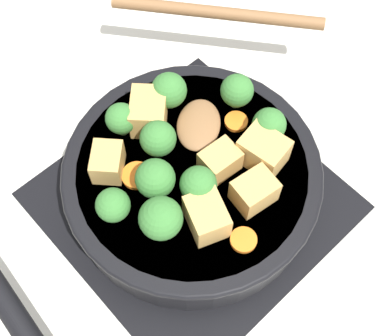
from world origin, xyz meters
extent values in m
plane|color=silver|center=(0.00, 0.00, 0.00)|extent=(2.40, 2.40, 0.00)
cube|color=black|center=(0.00, 0.00, 0.00)|extent=(0.31, 0.31, 0.01)
torus|color=black|center=(0.00, 0.00, 0.02)|extent=(0.24, 0.24, 0.01)
cube|color=black|center=(0.00, 0.00, 0.02)|extent=(0.01, 0.23, 0.01)
cube|color=black|center=(0.00, 0.00, 0.02)|extent=(0.23, 0.01, 0.01)
cylinder|color=black|center=(0.00, 0.00, 0.06)|extent=(0.27, 0.27, 0.06)
cylinder|color=brown|center=(0.00, 0.00, 0.06)|extent=(0.25, 0.25, 0.05)
torus|color=black|center=(0.00, 0.00, 0.08)|extent=(0.28, 0.28, 0.01)
cylinder|color=black|center=(-0.23, 0.01, 0.07)|extent=(0.04, 0.18, 0.02)
ellipsoid|color=brown|center=(0.04, 0.03, 0.09)|extent=(0.08, 0.08, 0.01)
cylinder|color=brown|center=(0.17, 0.14, 0.09)|extent=(0.18, 0.22, 0.02)
cube|color=tan|center=(0.02, -0.07, 0.10)|extent=(0.05, 0.04, 0.03)
cube|color=tan|center=(0.02, -0.02, 0.10)|extent=(0.04, 0.03, 0.03)
cube|color=tan|center=(-0.07, 0.06, 0.10)|extent=(0.05, 0.05, 0.03)
cube|color=tan|center=(0.06, -0.04, 0.10)|extent=(0.04, 0.05, 0.04)
cube|color=tan|center=(-0.03, -0.06, 0.10)|extent=(0.05, 0.05, 0.04)
cube|color=tan|center=(0.01, 0.08, 0.11)|extent=(0.06, 0.06, 0.04)
cylinder|color=#709956|center=(-0.02, 0.09, 0.09)|extent=(0.01, 0.01, 0.01)
sphere|color=#387533|center=(-0.02, 0.09, 0.11)|extent=(0.03, 0.03, 0.03)
cylinder|color=#709956|center=(-0.01, 0.04, 0.09)|extent=(0.01, 0.01, 0.01)
sphere|color=#387533|center=(-0.01, 0.04, 0.11)|extent=(0.04, 0.04, 0.04)
cylinder|color=#709956|center=(-0.07, -0.03, 0.09)|extent=(0.01, 0.01, 0.01)
sphere|color=#387533|center=(-0.07, -0.03, 0.11)|extent=(0.04, 0.04, 0.04)
cylinder|color=#709956|center=(-0.02, -0.03, 0.09)|extent=(0.01, 0.01, 0.01)
sphere|color=#387533|center=(-0.02, -0.03, 0.11)|extent=(0.04, 0.04, 0.04)
cylinder|color=#709956|center=(0.04, 0.08, 0.09)|extent=(0.01, 0.01, 0.01)
sphere|color=#387533|center=(0.04, 0.08, 0.11)|extent=(0.04, 0.04, 0.04)
cylinder|color=#709956|center=(-0.09, 0.01, 0.09)|extent=(0.01, 0.01, 0.01)
sphere|color=#387533|center=(-0.09, 0.01, 0.11)|extent=(0.03, 0.03, 0.03)
cylinder|color=#709956|center=(0.09, 0.03, 0.09)|extent=(0.01, 0.01, 0.01)
sphere|color=#387533|center=(0.09, 0.03, 0.11)|extent=(0.04, 0.04, 0.04)
cylinder|color=#709956|center=(0.09, -0.03, 0.09)|extent=(0.01, 0.01, 0.01)
sphere|color=#387533|center=(0.09, -0.03, 0.11)|extent=(0.04, 0.04, 0.04)
cylinder|color=#709956|center=(-0.05, 0.01, 0.09)|extent=(0.01, 0.01, 0.01)
sphere|color=#387533|center=(-0.05, 0.01, 0.11)|extent=(0.04, 0.04, 0.04)
cylinder|color=orange|center=(-0.05, 0.03, 0.09)|extent=(0.03, 0.03, 0.01)
cylinder|color=orange|center=(-0.02, -0.10, 0.09)|extent=(0.03, 0.03, 0.01)
cylinder|color=orange|center=(0.08, 0.01, 0.09)|extent=(0.03, 0.03, 0.01)
camera|label=1|loc=(-0.18, -0.20, 0.59)|focal=50.00mm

